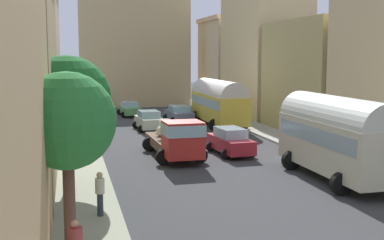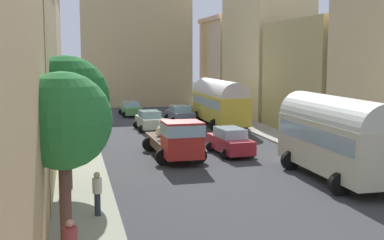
% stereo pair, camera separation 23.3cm
% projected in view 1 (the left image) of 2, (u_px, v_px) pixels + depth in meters
% --- Properties ---
extents(ground_plane, '(154.00, 154.00, 0.00)m').
position_uv_depth(ground_plane, '(178.00, 137.00, 38.19)').
color(ground_plane, '#38393C').
extents(sidewalk_left, '(2.50, 70.00, 0.14)m').
position_uv_depth(sidewalk_left, '(79.00, 140.00, 36.49)').
color(sidewalk_left, '#9CA087').
rests_on(sidewalk_left, ground).
extents(sidewalk_right, '(2.50, 70.00, 0.14)m').
position_uv_depth(sidewalk_right, '(268.00, 133.00, 39.87)').
color(sidewalk_right, '#ACA7A0').
rests_on(sidewalk_right, ground).
extents(building_left_1, '(5.20, 14.30, 10.89)m').
position_uv_depth(building_left_1, '(4.00, 68.00, 24.83)').
color(building_left_1, tan).
rests_on(building_left_1, ground).
extents(building_left_2, '(4.55, 14.78, 11.69)m').
position_uv_depth(building_left_2, '(31.00, 58.00, 39.07)').
color(building_left_2, beige).
rests_on(building_left_2, ground).
extents(building_right_2, '(4.81, 10.94, 8.79)m').
position_uv_depth(building_right_2, '(316.00, 77.00, 39.70)').
color(building_right_2, tan).
rests_on(building_right_2, ground).
extents(building_right_3, '(5.59, 11.45, 13.68)m').
position_uv_depth(building_right_3, '(264.00, 48.00, 51.10)').
color(building_right_3, '#DAC18A').
rests_on(building_right_3, ground).
extents(building_right_4, '(5.24, 9.40, 10.60)m').
position_uv_depth(building_right_4, '(226.00, 62.00, 61.99)').
color(building_right_4, beige).
rests_on(building_right_4, ground).
extents(distant_church, '(12.91, 6.71, 21.16)m').
position_uv_depth(distant_church, '(134.00, 47.00, 62.16)').
color(distant_church, tan).
rests_on(distant_church, ground).
extents(parked_bus_0, '(3.31, 8.35, 4.11)m').
position_uv_depth(parked_bus_0, '(336.00, 134.00, 24.77)').
color(parked_bus_0, beige).
rests_on(parked_bus_0, ground).
extents(parked_bus_1, '(3.38, 9.59, 3.98)m').
position_uv_depth(parked_bus_1, '(218.00, 101.00, 43.98)').
color(parked_bus_1, gold).
rests_on(parked_bus_1, ground).
extents(cargo_truck_0, '(3.09, 7.37, 2.46)m').
position_uv_depth(cargo_truck_0, '(176.00, 138.00, 29.71)').
color(cargo_truck_0, red).
rests_on(cargo_truck_0, ground).
extents(car_0, '(2.46, 4.00, 1.60)m').
position_uv_depth(car_0, '(149.00, 120.00, 41.61)').
color(car_0, silver).
rests_on(car_0, ground).
extents(car_1, '(2.37, 4.24, 1.46)m').
position_uv_depth(car_1, '(130.00, 109.00, 51.37)').
color(car_1, '#539851').
rests_on(car_1, ground).
extents(car_2, '(2.40, 4.38, 1.66)m').
position_uv_depth(car_2, '(230.00, 141.00, 31.32)').
color(car_2, '#B02430').
rests_on(car_2, ground).
extents(car_3, '(2.53, 4.28, 1.51)m').
position_uv_depth(car_3, '(179.00, 113.00, 46.97)').
color(car_3, slate).
rests_on(car_3, ground).
extents(pedestrian_1, '(0.38, 0.38, 1.83)m').
position_uv_depth(pedestrian_1, '(76.00, 132.00, 33.57)').
color(pedestrian_1, slate).
rests_on(pedestrian_1, ground).
extents(pedestrian_2, '(0.43, 0.43, 1.80)m').
position_uv_depth(pedestrian_2, '(74.00, 123.00, 38.03)').
color(pedestrian_2, gray).
rests_on(pedestrian_2, ground).
extents(pedestrian_3, '(0.37, 0.37, 1.80)m').
position_uv_depth(pedestrian_3, '(100.00, 192.00, 18.84)').
color(pedestrian_3, '#2C333B').
rests_on(pedestrian_3, ground).
extents(roadside_tree_0, '(2.97, 2.97, 5.59)m').
position_uv_depth(roadside_tree_0, '(67.00, 122.00, 15.28)').
color(roadside_tree_0, brown).
rests_on(roadside_tree_0, ground).
extents(roadside_tree_1, '(3.88, 3.88, 6.08)m').
position_uv_depth(roadside_tree_1, '(67.00, 100.00, 22.32)').
color(roadside_tree_1, brown).
rests_on(roadside_tree_1, ground).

